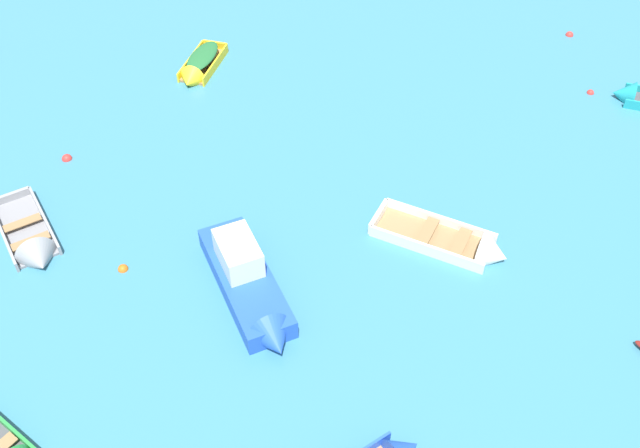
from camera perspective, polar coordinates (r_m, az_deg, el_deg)
motor_launch_blue_cluster_inner at (r=21.19m, az=-5.71°, el=-4.95°), size 3.95×5.14×1.84m
rowboat_white_outer_left at (r=23.06m, az=11.86°, el=-1.83°), size 4.63×2.70×1.36m
rowboat_yellow_foreground_center at (r=30.84m, az=-9.75°, el=12.31°), size 1.53×3.35×1.07m
rowboat_grey_near_left at (r=24.34m, az=-22.00°, el=-1.82°), size 3.49×3.80×1.30m
mooring_buoy_between_boats_right at (r=23.04m, az=-15.53°, el=-3.52°), size 0.33×0.33×0.33m
mooring_buoy_far_field at (r=31.38m, az=20.89°, el=9.80°), size 0.29×0.29×0.29m
mooring_buoy_midfield at (r=35.08m, az=19.40°, el=14.11°), size 0.35×0.35×0.35m
mooring_buoy_outer_edge at (r=27.65m, az=-19.65°, el=4.95°), size 0.37×0.37×0.37m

